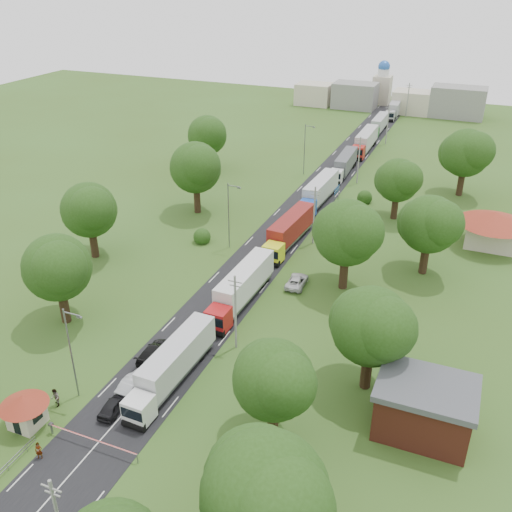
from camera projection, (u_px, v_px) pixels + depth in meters
The scene contains 43 objects.
ground at pixel (219, 305), 70.15m from camera, with size 260.00×260.00×0.00m, color #38531B.
road at pixel (276, 240), 86.55m from camera, with size 8.00×200.00×0.04m, color black.
boom_barrier at pixel (80, 436), 49.70m from camera, with size 9.22×0.35×1.18m.
guard_booth at pixel (24, 407), 51.10m from camera, with size 4.40×4.40×3.45m.
info_sign at pixel (337, 193), 95.70m from camera, with size 0.12×3.10×4.10m.
pole_1 at pixel (235, 311), 60.39m from camera, with size 1.60×0.24×9.00m.
pole_2 at pixel (314, 214), 83.34m from camera, with size 1.60×0.24×9.00m.
pole_3 at pixel (359, 160), 106.30m from camera, with size 1.60×0.24×9.00m.
pole_4 at pixel (388, 124), 129.25m from camera, with size 1.60×0.24×9.00m.
pole_5 at pixel (408, 99), 152.21m from camera, with size 1.60×0.24×9.00m.
lamp_0 at pixel (72, 350), 53.00m from camera, with size 2.03×0.22×10.00m.
lamp_1 at pixel (229, 213), 81.70m from camera, with size 2.03×0.22×10.00m.
lamp_2 at pixel (305, 147), 110.39m from camera, with size 2.03×0.22×10.00m.
tree_1 at pixel (266, 493), 35.98m from camera, with size 9.60×9.60×12.05m.
tree_2 at pixel (274, 379), 47.73m from camera, with size 8.00×8.00×10.10m.
tree_3 at pixel (372, 325), 53.62m from camera, with size 8.80×8.80×11.07m.
tree_4 at pixel (347, 232), 70.47m from camera, with size 9.60×9.60×12.05m.
tree_5 at pixel (430, 224), 74.25m from camera, with size 8.80×8.80×11.07m.
tree_6 at pixel (398, 180), 90.84m from camera, with size 8.00×8.00×10.10m.
tree_7 at pixel (466, 153), 99.53m from camera, with size 9.60×9.60×12.05m.
tree_10 at pixel (58, 267), 63.83m from camera, with size 8.80×8.80×11.07m.
tree_11 at pixel (90, 209), 78.50m from camera, with size 8.80×8.80×11.07m.
tree_12 at pixel (196, 167), 92.59m from camera, with size 9.60×9.60×12.05m.
tree_13 at pixel (208, 135), 111.97m from camera, with size 8.80×8.80×11.07m.
house_brick at pixel (424, 408), 50.28m from camera, with size 8.60×6.60×5.20m.
house_cream at pixel (493, 224), 82.90m from camera, with size 10.08×10.08×5.80m.
distant_town at pixel (393, 99), 158.49m from camera, with size 52.00×8.00×8.00m.
church at pixel (382, 85), 165.76m from camera, with size 5.00×5.00×12.30m.
truck_0 at pixel (173, 365), 56.52m from camera, with size 2.80×14.37×3.98m.
truck_1 at pixel (241, 287), 69.65m from camera, with size 2.96×15.22×4.21m.
truck_2 at pixel (289, 231), 84.19m from camera, with size 3.40×15.14×4.18m.
truck_3 at pixel (319, 192), 98.34m from camera, with size 3.01×15.15×4.19m.
truck_4 at pixel (345, 164), 112.37m from camera, with size 2.80×13.81×3.82m.
truck_5 at pixel (365, 141), 125.60m from camera, with size 2.76×15.47×4.29m.
truck_6 at pixel (379, 124), 139.59m from camera, with size 2.38×13.52×3.75m.
truck_7 at pixel (395, 108), 154.08m from camera, with size 3.20×14.27×3.94m.
car_lane_front at pixel (114, 405), 53.38m from camera, with size 1.60×3.98×1.36m, color black.
car_lane_mid at pixel (134, 383), 56.16m from camera, with size 1.57×4.50×1.48m, color #ADB0B6.
car_lane_rear at pixel (154, 352), 60.57m from camera, with size 2.10×5.18×1.50m, color black.
car_verge_near at pixel (297, 281), 74.04m from camera, with size 2.22×4.81×1.34m, color silver.
car_verge_far at pixel (347, 215), 92.78m from camera, with size 1.94×4.81×1.64m, color #575A5F.
pedestrian_near at pixel (39, 451), 48.23m from camera, with size 0.61×0.40×1.68m, color gray.
pedestrian_booth at pixel (55, 398), 53.88m from camera, with size 0.93×0.73×1.92m, color gray.
Camera 1 is at (26.94, -53.17, 37.76)m, focal length 40.00 mm.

